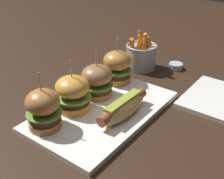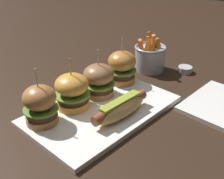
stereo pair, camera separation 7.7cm
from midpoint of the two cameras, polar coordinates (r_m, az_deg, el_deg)
ground_plane at (r=0.77m, az=0.87°, el=-4.61°), size 3.00×3.00×0.00m
platter_main at (r=0.77m, az=0.88°, el=-4.18°), size 0.39×0.24×0.01m
hot_dog at (r=0.72m, az=4.67°, el=-3.70°), size 0.18×0.06×0.05m
slider_far_left at (r=0.70m, az=-10.83°, el=-2.99°), size 0.08×0.08×0.14m
slider_center_left at (r=0.75m, az=-4.91°, el=-0.33°), size 0.09×0.09×0.14m
slider_center_right at (r=0.80m, az=0.13°, el=1.85°), size 0.09×0.09×0.14m
slider_far_right at (r=0.88m, az=4.47°, el=4.41°), size 0.09×0.09×0.14m
fries_bucket at (r=1.00m, az=9.60°, el=6.21°), size 0.10×0.10×0.14m
sauce_ramekin at (r=1.02m, az=16.22°, el=3.78°), size 0.05×0.05×0.02m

